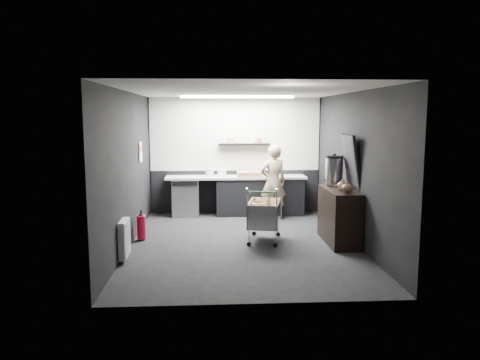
{
  "coord_description": "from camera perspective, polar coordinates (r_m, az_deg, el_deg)",
  "views": [
    {
      "loc": [
        -0.54,
        -8.19,
        2.29
      ],
      "look_at": [
        -0.03,
        0.4,
        1.09
      ],
      "focal_mm": 35.0,
      "sensor_mm": 36.0,
      "label": 1
    }
  ],
  "objects": [
    {
      "name": "prep_counter",
      "position": [
        10.78,
        0.22,
        -1.86
      ],
      "size": [
        3.2,
        0.61,
        0.9
      ],
      "color": "black",
      "rests_on": "floor"
    },
    {
      "name": "poster",
      "position": [
        9.62,
        -12.04,
        3.34
      ],
      "size": [
        0.02,
        0.3,
        0.4
      ],
      "primitive_type": "cube",
      "color": "white",
      "rests_on": "wall_left"
    },
    {
      "name": "ceiling_strip",
      "position": [
        10.06,
        -0.35,
        10.09
      ],
      "size": [
        2.4,
        0.2,
        0.04
      ],
      "primitive_type": "cube",
      "color": "white",
      "rests_on": "ceiling"
    },
    {
      "name": "pink_tub",
      "position": [
        10.69,
        -3.71,
        0.92
      ],
      "size": [
        0.18,
        0.18,
        0.18
      ],
      "primitive_type": "cylinder",
      "color": "beige",
      "rests_on": "prep_counter"
    },
    {
      "name": "cardboard_box",
      "position": [
        10.67,
        1.19,
        0.74
      ],
      "size": [
        0.57,
        0.44,
        0.11
      ],
      "primitive_type": "cube",
      "rotation": [
        0.0,
        0.0,
        0.02
      ],
      "color": "#9F7954",
      "rests_on": "prep_counter"
    },
    {
      "name": "kitchen_wall_panel",
      "position": [
        10.94,
        -0.59,
        5.62
      ],
      "size": [
        3.95,
        0.02,
        1.7
      ],
      "primitive_type": "cube",
      "color": "silver",
      "rests_on": "wall_back"
    },
    {
      "name": "fire_extinguisher",
      "position": [
        8.83,
        -11.92,
        -5.54
      ],
      "size": [
        0.16,
        0.16,
        0.54
      ],
      "color": "red",
      "rests_on": "floor"
    },
    {
      "name": "floor",
      "position": [
        8.52,
        0.34,
        -7.68
      ],
      "size": [
        5.5,
        5.5,
        0.0
      ],
      "primitive_type": "plane",
      "color": "black",
      "rests_on": "ground"
    },
    {
      "name": "ceiling",
      "position": [
        8.21,
        0.35,
        10.78
      ],
      "size": [
        5.5,
        5.5,
        0.0
      ],
      "primitive_type": "plane",
      "rotation": [
        3.14,
        0.0,
        0.0
      ],
      "color": "silver",
      "rests_on": "wall_back"
    },
    {
      "name": "sideboard",
      "position": [
        8.63,
        12.03,
        -3.44
      ],
      "size": [
        0.56,
        1.3,
        1.95
      ],
      "color": "black",
      "rests_on": "floor"
    },
    {
      "name": "wall_left",
      "position": [
        8.37,
        -13.45,
        1.25
      ],
      "size": [
        0.0,
        5.5,
        5.5
      ],
      "primitive_type": "plane",
      "rotation": [
        1.57,
        0.0,
        1.57
      ],
      "color": "black",
      "rests_on": "floor"
    },
    {
      "name": "white_container",
      "position": [
        10.64,
        -2.23,
        0.83
      ],
      "size": [
        0.19,
        0.16,
        0.15
      ],
      "primitive_type": "cube",
      "rotation": [
        0.0,
        0.0,
        0.13
      ],
      "color": "silver",
      "rests_on": "prep_counter"
    },
    {
      "name": "poster_red_band",
      "position": [
        9.62,
        -12.02,
        3.75
      ],
      "size": [
        0.02,
        0.22,
        0.1
      ],
      "primitive_type": "cube",
      "color": "red",
      "rests_on": "poster"
    },
    {
      "name": "wall_back",
      "position": [
        10.99,
        -0.59,
        3.02
      ],
      "size": [
        5.5,
        0.0,
        5.5
      ],
      "primitive_type": "plane",
      "rotation": [
        1.57,
        0.0,
        0.0
      ],
      "color": "black",
      "rests_on": "floor"
    },
    {
      "name": "wall_right",
      "position": [
        8.62,
        13.73,
        1.43
      ],
      "size": [
        0.0,
        5.5,
        5.5
      ],
      "primitive_type": "plane",
      "rotation": [
        1.57,
        0.0,
        -1.57
      ],
      "color": "black",
      "rests_on": "floor"
    },
    {
      "name": "wall_front",
      "position": [
        5.54,
        2.2,
        -1.85
      ],
      "size": [
        5.5,
        0.0,
        5.5
      ],
      "primitive_type": "plane",
      "rotation": [
        -1.57,
        0.0,
        0.0
      ],
      "color": "black",
      "rests_on": "floor"
    },
    {
      "name": "shopping_cart",
      "position": [
        8.53,
        2.96,
        -4.35
      ],
      "size": [
        0.72,
        1.02,
        1.0
      ],
      "color": "silver",
      "rests_on": "floor"
    },
    {
      "name": "dado_panel",
      "position": [
        11.07,
        -0.58,
        -1.38
      ],
      "size": [
        3.95,
        0.02,
        1.0
      ],
      "primitive_type": "cube",
      "color": "black",
      "rests_on": "wall_back"
    },
    {
      "name": "person",
      "position": [
        10.35,
        4.07,
        -0.24
      ],
      "size": [
        0.67,
        0.51,
        1.65
      ],
      "primitive_type": "imported",
      "rotation": [
        0.0,
        0.0,
        3.36
      ],
      "color": "beige",
      "rests_on": "floor"
    },
    {
      "name": "wall_clock",
      "position": [
        11.08,
        6.72,
        7.15
      ],
      "size": [
        0.2,
        0.03,
        0.2
      ],
      "primitive_type": "cylinder",
      "rotation": [
        1.57,
        0.0,
        0.0
      ],
      "color": "silver",
      "rests_on": "wall_back"
    },
    {
      "name": "radiator",
      "position": [
        7.67,
        -13.94,
        -6.97
      ],
      "size": [
        0.1,
        0.5,
        0.6
      ],
      "primitive_type": "cube",
      "color": "silver",
      "rests_on": "wall_left"
    },
    {
      "name": "floating_shelf",
      "position": [
        10.85,
        0.5,
        4.38
      ],
      "size": [
        1.2,
        0.22,
        0.04
      ],
      "primitive_type": "cube",
      "color": "black",
      "rests_on": "wall_back"
    }
  ]
}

